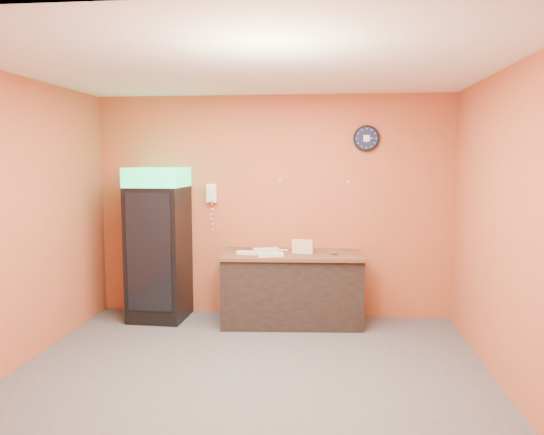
# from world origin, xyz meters

# --- Properties ---
(floor) EXTENTS (4.50, 4.50, 0.00)m
(floor) POSITION_xyz_m (0.00, 0.00, 0.00)
(floor) COLOR #47474C
(floor) RESTS_ON ground
(back_wall) EXTENTS (4.50, 0.02, 2.80)m
(back_wall) POSITION_xyz_m (0.00, 2.00, 1.40)
(back_wall) COLOR #CB5039
(back_wall) RESTS_ON floor
(left_wall) EXTENTS (0.02, 4.00, 2.80)m
(left_wall) POSITION_xyz_m (-2.25, 0.00, 1.40)
(left_wall) COLOR #CB5039
(left_wall) RESTS_ON floor
(right_wall) EXTENTS (0.02, 4.00, 2.80)m
(right_wall) POSITION_xyz_m (2.25, 0.00, 1.40)
(right_wall) COLOR #CB5039
(right_wall) RESTS_ON floor
(ceiling) EXTENTS (4.50, 4.00, 0.02)m
(ceiling) POSITION_xyz_m (0.00, 0.00, 2.80)
(ceiling) COLOR white
(ceiling) RESTS_ON back_wall
(beverage_cooler) EXTENTS (0.69, 0.70, 1.90)m
(beverage_cooler) POSITION_xyz_m (-1.38, 1.61, 0.93)
(beverage_cooler) COLOR black
(beverage_cooler) RESTS_ON floor
(prep_counter) EXTENTS (1.72, 0.87, 0.83)m
(prep_counter) POSITION_xyz_m (0.28, 1.63, 0.42)
(prep_counter) COLOR black
(prep_counter) RESTS_ON floor
(wall_clock) EXTENTS (0.32, 0.06, 0.32)m
(wall_clock) POSITION_xyz_m (1.17, 1.97, 2.25)
(wall_clock) COLOR black
(wall_clock) RESTS_ON back_wall
(wall_phone) EXTENTS (0.13, 0.11, 0.24)m
(wall_phone) POSITION_xyz_m (-0.77, 1.95, 1.57)
(wall_phone) COLOR white
(wall_phone) RESTS_ON back_wall
(butcher_paper) EXTENTS (1.73, 0.92, 0.04)m
(butcher_paper) POSITION_xyz_m (0.28, 1.63, 0.85)
(butcher_paper) COLOR brown
(butcher_paper) RESTS_ON prep_counter
(sub_roll_stack) EXTENTS (0.27, 0.14, 0.16)m
(sub_roll_stack) POSITION_xyz_m (0.41, 1.61, 0.95)
(sub_roll_stack) COLOR beige
(sub_roll_stack) RESTS_ON butcher_paper
(wrapped_sandwich_left) EXTENTS (0.27, 0.12, 0.04)m
(wrapped_sandwich_left) POSITION_xyz_m (-0.23, 1.47, 0.89)
(wrapped_sandwich_left) COLOR silver
(wrapped_sandwich_left) RESTS_ON butcher_paper
(wrapped_sandwich_mid) EXTENTS (0.32, 0.19, 0.04)m
(wrapped_sandwich_mid) POSITION_xyz_m (0.05, 1.36, 0.89)
(wrapped_sandwich_mid) COLOR silver
(wrapped_sandwich_mid) RESTS_ON butcher_paper
(wrapped_sandwich_right) EXTENTS (0.33, 0.21, 0.04)m
(wrapped_sandwich_right) POSITION_xyz_m (-0.04, 1.66, 0.89)
(wrapped_sandwich_right) COLOR silver
(wrapped_sandwich_right) RESTS_ON butcher_paper
(kitchen_tool) EXTENTS (0.05, 0.05, 0.05)m
(kitchen_tool) POSITION_xyz_m (0.24, 1.75, 0.90)
(kitchen_tool) COLOR silver
(kitchen_tool) RESTS_ON butcher_paper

